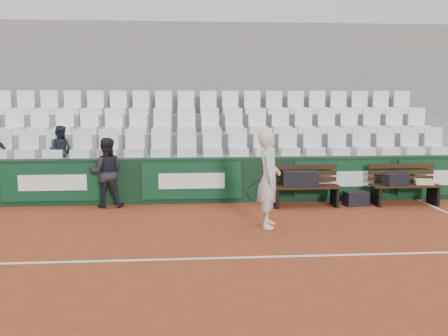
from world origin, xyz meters
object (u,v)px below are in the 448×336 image
(sports_bag_right, at_px, (395,179))
(spectator_c, at_px, (60,131))
(sports_bag_left, at_px, (301,178))
(tennis_player, at_px, (269,179))
(ball_kid, at_px, (106,173))
(water_bottle_far, at_px, (355,201))
(bench_right, at_px, (405,195))
(sports_bag_ground, at_px, (356,198))
(bench_left, at_px, (305,196))
(water_bottle_near, at_px, (266,199))

(sports_bag_right, xyz_separation_m, spectator_c, (-7.40, 1.17, 1.01))
(sports_bag_left, relative_size, spectator_c, 0.64)
(tennis_player, bearing_deg, sports_bag_right, 27.30)
(sports_bag_right, height_order, ball_kid, ball_kid)
(sports_bag_left, xyz_separation_m, tennis_player, (-0.98, -1.65, 0.27))
(water_bottle_far, bearing_deg, bench_right, 2.28)
(sports_bag_ground, bearing_deg, bench_left, -179.48)
(sports_bag_ground, bearing_deg, water_bottle_near, 172.78)
(sports_bag_right, bearing_deg, spectator_c, 171.03)
(water_bottle_near, distance_m, water_bottle_far, 1.93)
(bench_left, relative_size, ball_kid, 1.00)
(bench_right, distance_m, ball_kid, 6.52)
(bench_right, relative_size, sports_bag_left, 2.00)
(water_bottle_near, relative_size, spectator_c, 0.19)
(sports_bag_left, distance_m, tennis_player, 1.94)
(sports_bag_right, relative_size, tennis_player, 0.31)
(bench_left, height_order, water_bottle_near, bench_left)
(spectator_c, bearing_deg, ball_kid, 157.88)
(water_bottle_far, bearing_deg, spectator_c, 169.76)
(bench_left, distance_m, sports_bag_ground, 1.14)
(sports_bag_ground, bearing_deg, ball_kid, 177.07)
(bench_right, distance_m, water_bottle_far, 1.14)
(ball_kid, xyz_separation_m, spectator_c, (-1.15, 0.83, 0.83))
(ball_kid, bearing_deg, bench_left, 172.38)
(sports_bag_ground, xyz_separation_m, water_bottle_near, (-1.95, 0.25, -0.04))
(bench_left, xyz_separation_m, water_bottle_near, (-0.82, 0.26, -0.11))
(bench_right, height_order, sports_bag_ground, bench_right)
(bench_left, bearing_deg, bench_right, -0.22)
(tennis_player, bearing_deg, spectator_c, 147.62)
(water_bottle_near, xyz_separation_m, spectator_c, (-4.60, 0.86, 1.47))
(sports_bag_right, bearing_deg, bench_right, 8.99)
(sports_bag_right, relative_size, water_bottle_near, 2.42)
(water_bottle_near, bearing_deg, tennis_player, -98.09)
(sports_bag_left, distance_m, spectator_c, 5.51)
(bench_right, relative_size, tennis_player, 0.85)
(bench_right, height_order, ball_kid, ball_kid)
(water_bottle_far, bearing_deg, sports_bag_right, 0.44)
(water_bottle_near, distance_m, ball_kid, 3.52)
(sports_bag_ground, height_order, spectator_c, spectator_c)
(tennis_player, bearing_deg, water_bottle_far, 35.95)
(bench_left, distance_m, spectator_c, 5.70)
(bench_right, distance_m, sports_bag_left, 2.36)
(sports_bag_ground, distance_m, ball_kid, 5.45)
(sports_bag_left, height_order, water_bottle_far, sports_bag_left)
(tennis_player, bearing_deg, bench_right, 26.10)
(bench_right, distance_m, sports_bag_right, 0.43)
(sports_bag_right, distance_m, water_bottle_far, 1.01)
(water_bottle_far, height_order, spectator_c, spectator_c)
(spectator_c, bearing_deg, tennis_player, 161.58)
(sports_bag_ground, bearing_deg, sports_bag_left, 179.51)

